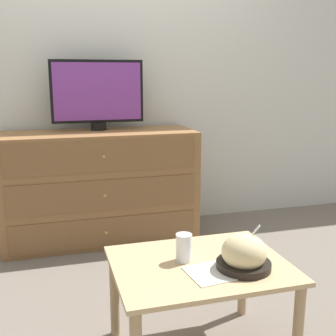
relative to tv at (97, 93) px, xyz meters
The scene contains 8 objects.
ground_plane 1.10m from the tv, 65.70° to the left, with size 12.00×12.00×0.00m, color #70665B.
wall_back 0.31m from the tv, 68.39° to the left, with size 12.00×0.05×2.60m.
dresser 0.69m from the tv, 98.44° to the right, with size 1.40×0.51×0.81m.
tv is the anchor object (origin of this frame).
coffee_table 1.76m from the tv, 82.07° to the right, with size 0.73×0.57×0.44m.
takeout_bowl 1.82m from the tv, 77.45° to the right, with size 0.22×0.22×0.18m.
drink_cup 1.67m from the tv, 84.03° to the right, with size 0.07×0.07×0.12m.
napkin 1.83m from the tv, 82.21° to the right, with size 0.21×0.21×0.00m.
Camera 1 is at (-0.44, -3.31, 1.21)m, focal length 45.00 mm.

